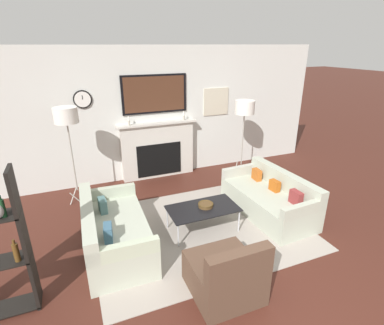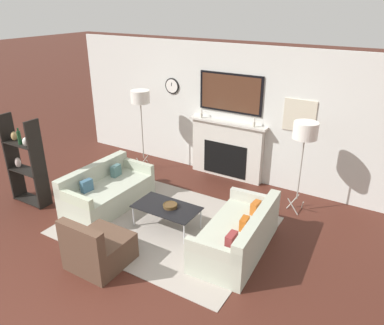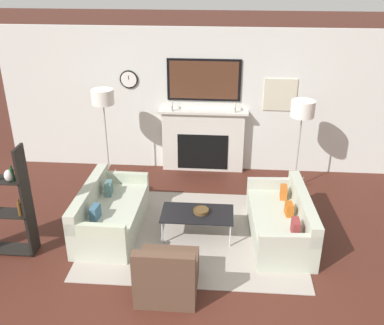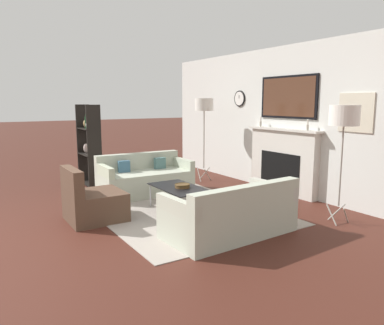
% 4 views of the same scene
% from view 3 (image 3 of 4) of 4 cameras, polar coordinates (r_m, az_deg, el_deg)
% --- Properties ---
extents(fireplace_wall, '(7.59, 0.28, 2.70)m').
position_cam_3_polar(fireplace_wall, '(8.44, 1.50, 6.94)').
color(fireplace_wall, silver).
rests_on(fireplace_wall, ground_plane).
extents(area_rug, '(3.22, 2.47, 0.01)m').
position_cam_3_polar(area_rug, '(6.91, 0.31, -8.99)').
color(area_rug, '#A0958B').
rests_on(area_rug, ground_plane).
extents(couch_left, '(0.88, 1.66, 0.73)m').
position_cam_3_polar(couch_left, '(6.96, -10.47, -6.56)').
color(couch_left, '#B0B6A2').
rests_on(couch_left, ground_plane).
extents(couch_right, '(0.91, 1.72, 0.71)m').
position_cam_3_polar(couch_right, '(6.81, 11.37, -7.50)').
color(couch_right, '#B0B6A2').
rests_on(couch_right, ground_plane).
extents(armchair, '(0.74, 0.77, 0.79)m').
position_cam_3_polar(armchair, '(5.74, -3.18, -14.13)').
color(armchair, brown).
rests_on(armchair, ground_plane).
extents(coffee_table, '(1.07, 0.59, 0.39)m').
position_cam_3_polar(coffee_table, '(6.68, 0.68, -6.63)').
color(coffee_table, black).
rests_on(coffee_table, ground_plane).
extents(decorative_bowl, '(0.24, 0.24, 0.06)m').
position_cam_3_polar(decorative_bowl, '(6.67, 1.17, -6.13)').
color(decorative_bowl, '#533A1F').
rests_on(decorative_bowl, coffee_table).
extents(floor_lamp_left, '(0.39, 0.39, 1.77)m').
position_cam_3_polar(floor_lamp_left, '(7.92, -11.26, 7.99)').
color(floor_lamp_left, '#9E998E').
rests_on(floor_lamp_left, ground_plane).
extents(floor_lamp_right, '(0.40, 0.40, 1.65)m').
position_cam_3_polar(floor_lamp_right, '(7.77, 13.87, 6.51)').
color(floor_lamp_right, '#9E998E').
rests_on(floor_lamp_right, ground_plane).
extents(shelf_unit, '(0.77, 0.28, 1.63)m').
position_cam_3_polar(shelf_unit, '(6.65, -23.10, -4.52)').
color(shelf_unit, black).
rests_on(shelf_unit, ground_plane).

